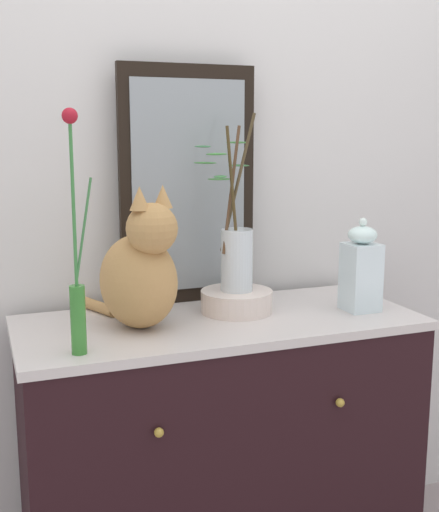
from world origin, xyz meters
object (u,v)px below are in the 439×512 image
Objects in this scene: mirror_leaning at (188,186)px; jar_lidded_porcelain at (361,270)px; sideboard at (220,460)px; cat_sitting at (140,271)px; vase_glass_clear at (236,250)px; bowl_porcelain at (237,301)px; vase_slim_green at (77,278)px.

jar_lidded_porcelain is (0.44, -0.28, -0.24)m from mirror_leaning.
cat_sitting reaches higher than sideboard.
jar_lidded_porcelain is at bearing -18.21° from vase_glass_clear.
vase_glass_clear is at bearing -62.12° from mirror_leaning.
bowl_porcelain is at bearing 162.18° from jar_lidded_porcelain.
vase_slim_green is at bearing -156.12° from vase_glass_clear.
mirror_leaning is 0.26m from vase_glass_clear.
vase_glass_clear is at bearing 161.79° from jar_lidded_porcelain.
vase_slim_green is 0.55m from bowl_porcelain.
cat_sitting is 0.73× the size of vase_slim_green.
mirror_leaning is at bearing 47.29° from cat_sitting.
sideboard is at bearing -145.50° from bowl_porcelain.
cat_sitting is 0.25m from vase_slim_green.
cat_sitting is at bearing -132.71° from mirror_leaning.
sideboard is 0.70m from jar_lidded_porcelain.
vase_slim_green is 2.08× the size of jar_lidded_porcelain.
vase_glass_clear is at bearing 37.17° from sideboard.
vase_glass_clear is 1.85× the size of jar_lidded_porcelain.
cat_sitting is (-0.21, -0.23, -0.20)m from mirror_leaning.
jar_lidded_porcelain is at bearing -8.40° from sideboard.
vase_slim_green reaches higher than bowl_porcelain.
vase_slim_green is at bearing -136.09° from mirror_leaning.
jar_lidded_porcelain is at bearing -32.79° from mirror_leaning.
sideboard is 0.47m from bowl_porcelain.
mirror_leaning reaches higher than jar_lidded_porcelain.
sideboard is 1.58× the size of mirror_leaning.
cat_sitting is 0.65m from jar_lidded_porcelain.
mirror_leaning is at bearing 43.91° from vase_slim_green.
sideboard is 0.76m from vase_slim_green.
vase_slim_green is at bearing -140.37° from cat_sitting.
bowl_porcelain is 0.41× the size of vase_glass_clear.
sideboard is at bearing 1.52° from cat_sitting.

